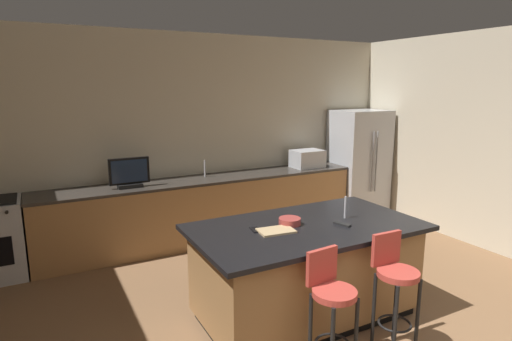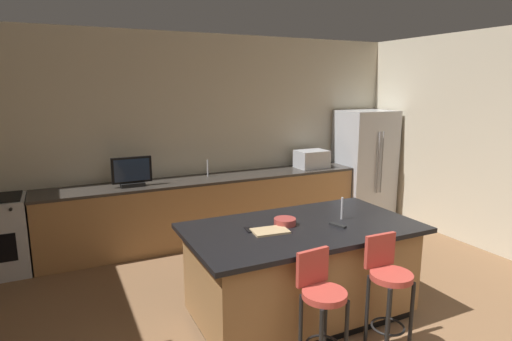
% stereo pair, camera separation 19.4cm
% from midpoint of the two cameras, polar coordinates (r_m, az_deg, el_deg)
% --- Properties ---
extents(wall_back, '(6.87, 0.12, 2.92)m').
position_cam_midpoint_polar(wall_back, '(6.25, -6.43, 4.61)').
color(wall_back, beige).
rests_on(wall_back, ground_plane).
extents(wall_right, '(0.12, 4.87, 2.92)m').
position_cam_midpoint_polar(wall_right, '(6.45, 29.68, 3.39)').
color(wall_right, beige).
rests_on(wall_right, ground_plane).
extents(counter_back, '(4.58, 0.62, 0.91)m').
position_cam_midpoint_polar(counter_back, '(6.09, -5.34, -5.19)').
color(counter_back, '#9E7042').
rests_on(counter_back, ground_plane).
extents(kitchen_island, '(2.16, 1.19, 0.92)m').
position_cam_midpoint_polar(kitchen_island, '(4.14, 7.51, -13.36)').
color(kitchen_island, black).
rests_on(kitchen_island, ground_plane).
extents(refrigerator, '(0.86, 0.74, 1.79)m').
position_cam_midpoint_polar(refrigerator, '(7.32, 15.19, 0.83)').
color(refrigerator, '#B7BABF').
rests_on(refrigerator, ground_plane).
extents(microwave, '(0.48, 0.36, 0.28)m').
position_cam_midpoint_polar(microwave, '(6.72, 8.38, 1.54)').
color(microwave, '#B7BABF').
rests_on(microwave, counter_back).
extents(tv_monitor, '(0.50, 0.16, 0.39)m').
position_cam_midpoint_polar(tv_monitor, '(5.62, -15.53, -0.31)').
color(tv_monitor, black).
rests_on(tv_monitor, counter_back).
extents(sink_faucet_back, '(0.02, 0.02, 0.24)m').
position_cam_midpoint_polar(sink_faucet_back, '(6.05, -5.64, 0.31)').
color(sink_faucet_back, '#B2B2B7').
rests_on(sink_faucet_back, counter_back).
extents(sink_faucet_island, '(0.02, 0.02, 0.22)m').
position_cam_midpoint_polar(sink_faucet_island, '(4.19, 12.88, -5.02)').
color(sink_faucet_island, '#B2B2B7').
rests_on(sink_faucet_island, kitchen_island).
extents(bar_stool_left, '(0.34, 0.35, 0.97)m').
position_cam_midpoint_polar(bar_stool_left, '(3.40, 10.53, -17.25)').
color(bar_stool_left, '#B23D33').
rests_on(bar_stool_left, ground_plane).
extents(bar_stool_right, '(0.34, 0.34, 1.01)m').
position_cam_midpoint_polar(bar_stool_right, '(3.73, 18.90, -14.49)').
color(bar_stool_right, '#B23D33').
rests_on(bar_stool_right, ground_plane).
extents(fruit_bowl, '(0.21, 0.21, 0.06)m').
position_cam_midpoint_polar(fruit_bowl, '(3.96, 5.35, -6.93)').
color(fruit_bowl, '#993833').
rests_on(fruit_bowl, kitchen_island).
extents(cell_phone, '(0.10, 0.16, 0.01)m').
position_cam_midpoint_polar(cell_phone, '(3.82, 0.60, -8.04)').
color(cell_phone, black).
rests_on(cell_phone, kitchen_island).
extents(tv_remote, '(0.09, 0.18, 0.02)m').
position_cam_midpoint_polar(tv_remote, '(4.01, 12.38, -7.27)').
color(tv_remote, black).
rests_on(tv_remote, kitchen_island).
extents(cutting_board, '(0.34, 0.24, 0.02)m').
position_cam_midpoint_polar(cutting_board, '(3.78, 3.41, -8.19)').
color(cutting_board, tan).
rests_on(cutting_board, kitchen_island).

